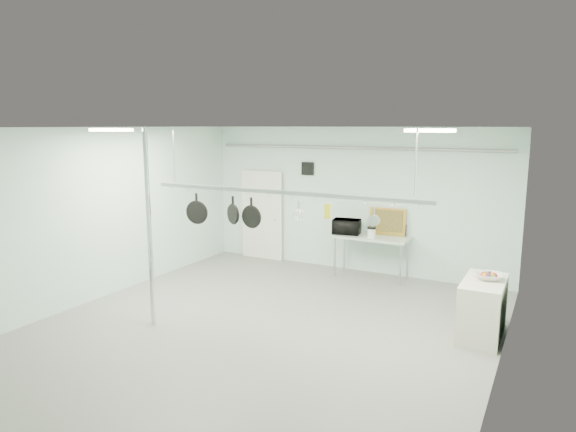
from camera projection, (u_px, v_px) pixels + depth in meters
The scene contains 25 objects.
floor at pixel (261, 330), 8.21m from camera, with size 8.00×8.00×0.00m, color gray.
ceiling at pixel (259, 128), 7.65m from camera, with size 7.00×8.00×0.02m, color silver.
back_wall at pixel (352, 200), 11.40m from camera, with size 7.00×0.02×3.20m, color silver.
right_wall at pixel (502, 259), 6.32m from camera, with size 0.02×8.00×3.20m, color silver.
door at pixel (263, 216), 12.52m from camera, with size 1.10×0.10×2.20m, color silver.
wall_vent at pixel (308, 169), 11.78m from camera, with size 0.30×0.04×0.30m, color black.
conduit_pipe at pixel (352, 148), 11.12m from camera, with size 0.07×0.07×6.60m, color gray.
chrome_pole at pixel (149, 229), 8.19m from camera, with size 0.08×0.08×3.20m, color silver.
prep_table at pixel (371, 239), 10.92m from camera, with size 1.60×0.70×0.91m.
side_cabinet at pixel (483, 308), 7.89m from camera, with size 0.60×1.20×0.90m, color beige.
pot_rack at pixel (280, 190), 7.99m from camera, with size 4.80×0.06×1.00m.
light_panel_left at pixel (111, 130), 7.98m from camera, with size 0.65×0.30×0.05m, color white.
light_panel_right at pixel (430, 130), 7.07m from camera, with size 0.65×0.30×0.05m, color white.
microwave at pixel (347, 227), 11.12m from camera, with size 0.58×0.39×0.32m, color black.
coffee_canister at pixel (372, 233), 10.72m from camera, with size 0.17×0.17×0.20m, color silver.
painting_large at pixel (388, 221), 11.00m from camera, with size 0.78×0.05×0.58m, color gold.
painting_small at pixel (399, 230), 10.91m from camera, with size 0.30×0.04×0.25m, color #362513.
fruit_bowl at pixel (489, 276), 7.85m from camera, with size 0.40×0.40×0.10m, color silver.
skillet_left at pixel (197, 209), 8.82m from camera, with size 0.41×0.06×0.54m, color black, non-canonical shape.
skillet_mid at pixel (233, 210), 8.47m from camera, with size 0.34×0.06×0.47m, color black, non-canonical shape.
skillet_right at pixel (251, 213), 8.31m from camera, with size 0.38×0.06×0.51m, color black, non-canonical shape.
whisk at pixel (299, 212), 7.90m from camera, with size 0.19×0.19×0.35m, color #A8A8AC, non-canonical shape.
grater at pixel (328, 211), 7.66m from camera, with size 0.10×0.02×0.24m, color #C2C717, non-canonical shape.
saucepan at pixel (374, 216), 7.33m from camera, with size 0.16×0.08×0.27m, color silver, non-canonical shape.
fruit_cluster at pixel (489, 274), 7.85m from camera, with size 0.24×0.24×0.09m, color maroon, non-canonical shape.
Camera 1 is at (4.03, -6.65, 3.23)m, focal length 32.00 mm.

